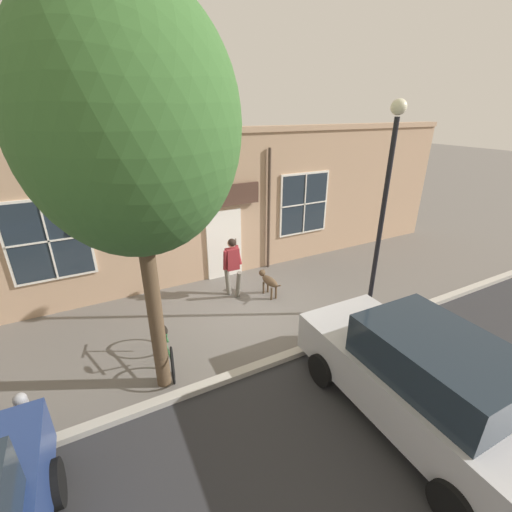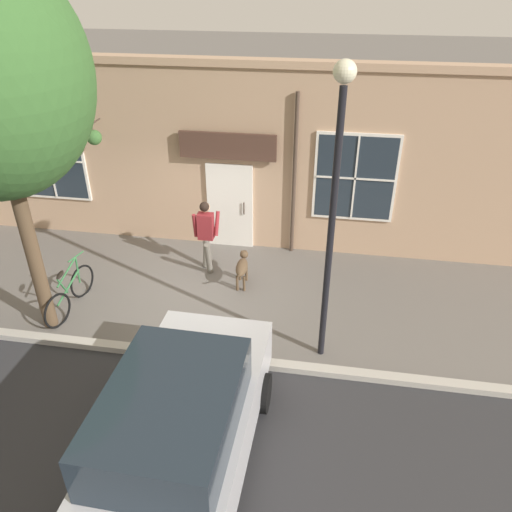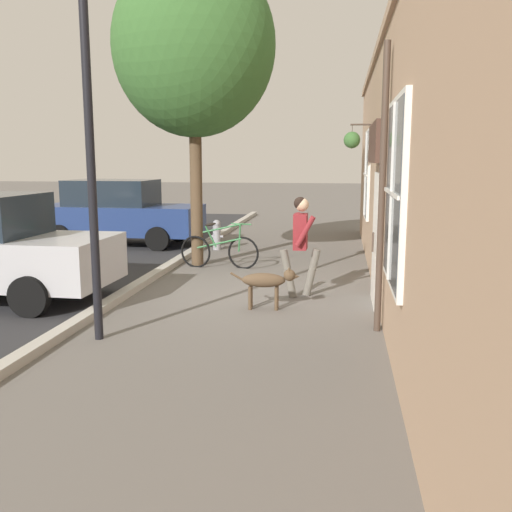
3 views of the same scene
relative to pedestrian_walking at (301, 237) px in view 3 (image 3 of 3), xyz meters
name	(u,v)px [view 3 (image 3 of 3)]	position (x,y,z in m)	size (l,w,h in m)	color
ground_plane	(246,294)	(0.94, -0.07, -1.02)	(90.00, 90.00, 0.00)	#66605B
storefront_facade	(389,166)	(-1.40, -0.08, 1.17)	(0.95, 18.00, 4.36)	tan
pedestrian_walking	(301,237)	(0.00, 0.00, 0.00)	(0.68, 0.55, 1.69)	#6B665B
dog_on_leash	(267,281)	(0.44, 0.88, -0.57)	(1.09, 0.28, 0.66)	brown
street_tree_by_curb	(196,49)	(2.39, -2.55, 3.52)	(3.39, 3.05, 6.48)	brown
leaning_bicycle	(219,250)	(1.90, -2.34, -0.64)	(1.74, 0.20, 1.01)	black
parked_car_nearest_curb	(118,212)	(5.29, -5.20, -0.14)	(4.33, 2.00, 1.75)	navy
street_lamp	(87,80)	(2.42, 2.69, 2.24)	(0.32, 0.32, 5.00)	black
fire_hydrant	(217,234)	(2.48, -4.72, -0.62)	(0.34, 0.20, 0.77)	#99999E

